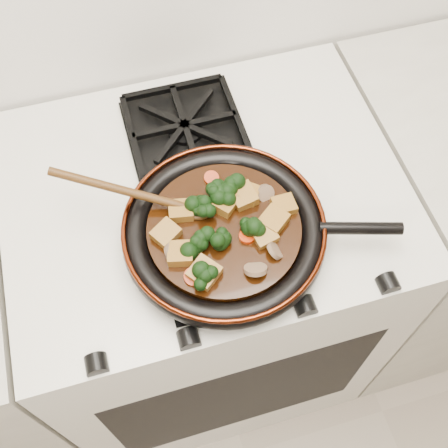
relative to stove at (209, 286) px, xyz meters
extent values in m
cube|color=beige|center=(0.00, 0.00, 0.00)|extent=(0.76, 0.60, 0.90)
cylinder|color=black|center=(0.00, -0.13, 0.48)|extent=(0.32, 0.32, 0.01)
torus|color=black|center=(0.00, -0.13, 0.49)|extent=(0.35, 0.35, 0.04)
torus|color=#4F1B0B|center=(0.00, -0.13, 0.51)|extent=(0.35, 0.35, 0.01)
cylinder|color=black|center=(0.23, -0.19, 0.51)|extent=(0.14, 0.06, 0.02)
cylinder|color=black|center=(0.00, -0.13, 0.50)|extent=(0.26, 0.26, 0.02)
cube|color=brown|center=(-0.08, -0.16, 0.52)|extent=(0.05, 0.05, 0.03)
cube|color=brown|center=(0.06, -0.08, 0.52)|extent=(0.05, 0.05, 0.03)
cube|color=brown|center=(0.05, -0.08, 0.52)|extent=(0.05, 0.05, 0.03)
cube|color=brown|center=(-0.05, -0.20, 0.52)|extent=(0.06, 0.06, 0.03)
cube|color=brown|center=(-0.06, -0.08, 0.52)|extent=(0.05, 0.04, 0.02)
cube|color=brown|center=(-0.09, -0.12, 0.52)|extent=(0.06, 0.05, 0.03)
cube|color=brown|center=(0.02, -0.09, 0.52)|extent=(0.06, 0.06, 0.03)
cube|color=brown|center=(0.09, -0.14, 0.52)|extent=(0.06, 0.06, 0.02)
cube|color=brown|center=(0.11, -0.12, 0.52)|extent=(0.04, 0.04, 0.02)
cube|color=brown|center=(0.06, -0.16, 0.52)|extent=(0.05, 0.05, 0.03)
cylinder|color=#A22304|center=(0.04, -0.16, 0.51)|extent=(0.03, 0.03, 0.01)
cylinder|color=#A22304|center=(-0.07, -0.16, 0.51)|extent=(0.03, 0.03, 0.02)
cylinder|color=#A22304|center=(-0.07, -0.20, 0.51)|extent=(0.03, 0.03, 0.02)
cylinder|color=#A22304|center=(0.01, -0.02, 0.51)|extent=(0.03, 0.03, 0.01)
cylinder|color=brown|center=(0.09, -0.08, 0.52)|extent=(0.04, 0.03, 0.03)
cylinder|color=brown|center=(-0.09, -0.16, 0.52)|extent=(0.05, 0.05, 0.02)
cylinder|color=brown|center=(0.07, -0.20, 0.52)|extent=(0.03, 0.03, 0.03)
cylinder|color=brown|center=(0.03, -0.22, 0.52)|extent=(0.04, 0.04, 0.03)
cylinder|color=brown|center=(-0.09, -0.15, 0.52)|extent=(0.04, 0.04, 0.03)
ellipsoid|color=#44280E|center=(-0.03, -0.08, 0.51)|extent=(0.07, 0.06, 0.02)
cylinder|color=#44280E|center=(-0.14, -0.03, 0.55)|extent=(0.02, 0.02, 0.25)
camera|label=1|loc=(-0.13, -0.58, 1.33)|focal=45.00mm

